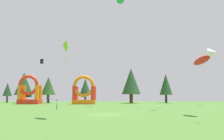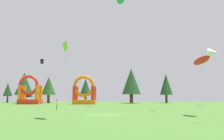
{
  "view_description": "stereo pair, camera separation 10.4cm",
  "coord_description": "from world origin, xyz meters",
  "px_view_note": "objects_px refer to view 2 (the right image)",
  "views": [
    {
      "loc": [
        2.18,
        -30.06,
        2.36
      ],
      "look_at": [
        0.0,
        13.46,
        6.7
      ],
      "focal_mm": 39.92,
      "sensor_mm": 36.0,
      "label": 1
    },
    {
      "loc": [
        2.28,
        -30.05,
        2.36
      ],
      "look_at": [
        0.0,
        13.46,
        6.7
      ],
      "focal_mm": 39.92,
      "sensor_mm": 36.0,
      "label": 2
    }
  ],
  "objects_px": {
    "kite_black_box": "(42,61)",
    "kite_green_delta": "(121,1)",
    "kite_white_delta": "(213,53)",
    "person_midfield": "(57,104)",
    "inflatable_blue_arch": "(84,94)",
    "inflatable_red_slide": "(30,93)",
    "kite_lime_diamond": "(66,47)",
    "kite_red_parafoil": "(201,60)"
  },
  "relations": [
    {
      "from": "inflatable_red_slide",
      "to": "kite_red_parafoil",
      "type": "bearing_deg",
      "value": -44.98
    },
    {
      "from": "kite_green_delta",
      "to": "kite_black_box",
      "type": "distance_m",
      "value": 22.58
    },
    {
      "from": "kite_red_parafoil",
      "to": "inflatable_blue_arch",
      "type": "height_order",
      "value": "inflatable_blue_arch"
    },
    {
      "from": "person_midfield",
      "to": "kite_green_delta",
      "type": "bearing_deg",
      "value": -55.6
    },
    {
      "from": "kite_red_parafoil",
      "to": "kite_lime_diamond",
      "type": "bearing_deg",
      "value": -166.56
    },
    {
      "from": "inflatable_blue_arch",
      "to": "inflatable_red_slide",
      "type": "distance_m",
      "value": 13.96
    },
    {
      "from": "kite_white_delta",
      "to": "kite_black_box",
      "type": "distance_m",
      "value": 40.38
    },
    {
      "from": "kite_black_box",
      "to": "inflatable_red_slide",
      "type": "distance_m",
      "value": 11.21
    },
    {
      "from": "kite_black_box",
      "to": "person_midfield",
      "type": "relative_size",
      "value": 6.53
    },
    {
      "from": "kite_green_delta",
      "to": "inflatable_blue_arch",
      "type": "distance_m",
      "value": 24.39
    },
    {
      "from": "kite_red_parafoil",
      "to": "kite_green_delta",
      "type": "bearing_deg",
      "value": 111.63
    },
    {
      "from": "kite_lime_diamond",
      "to": "person_midfield",
      "type": "height_order",
      "value": "kite_lime_diamond"
    },
    {
      "from": "person_midfield",
      "to": "inflatable_blue_arch",
      "type": "xyz_separation_m",
      "value": [
        0.53,
        23.4,
        1.69
      ]
    },
    {
      "from": "inflatable_blue_arch",
      "to": "inflatable_red_slide",
      "type": "xyz_separation_m",
      "value": [
        -13.95,
        -0.4,
        0.08
      ]
    },
    {
      "from": "kite_green_delta",
      "to": "kite_lime_diamond",
      "type": "relative_size",
      "value": 3.06
    },
    {
      "from": "person_midfield",
      "to": "inflatable_red_slide",
      "type": "height_order",
      "value": "inflatable_red_slide"
    },
    {
      "from": "inflatable_blue_arch",
      "to": "person_midfield",
      "type": "bearing_deg",
      "value": -91.31
    },
    {
      "from": "kite_black_box",
      "to": "person_midfield",
      "type": "bearing_deg",
      "value": -63.38
    },
    {
      "from": "kite_red_parafoil",
      "to": "kite_black_box",
      "type": "relative_size",
      "value": 0.67
    },
    {
      "from": "kite_red_parafoil",
      "to": "kite_white_delta",
      "type": "xyz_separation_m",
      "value": [
        12.15,
        30.73,
        6.06
      ]
    },
    {
      "from": "kite_white_delta",
      "to": "inflatable_red_slide",
      "type": "bearing_deg",
      "value": 176.92
    },
    {
      "from": "kite_green_delta",
      "to": "inflatable_red_slide",
      "type": "bearing_deg",
      "value": 159.87
    },
    {
      "from": "kite_red_parafoil",
      "to": "person_midfield",
      "type": "bearing_deg",
      "value": 152.78
    },
    {
      "from": "kite_lime_diamond",
      "to": "inflatable_red_slide",
      "type": "distance_m",
      "value": 41.26
    },
    {
      "from": "kite_white_delta",
      "to": "kite_black_box",
      "type": "height_order",
      "value": "kite_white_delta"
    },
    {
      "from": "person_midfield",
      "to": "inflatable_blue_arch",
      "type": "bearing_deg",
      "value": -22.05
    },
    {
      "from": "kite_black_box",
      "to": "inflatable_red_slide",
      "type": "xyz_separation_m",
      "value": [
        -5.28,
        6.75,
        -7.23
      ]
    },
    {
      "from": "kite_lime_diamond",
      "to": "person_midfield",
      "type": "xyz_separation_m",
      "value": [
        -4.71,
        13.78,
        -6.43
      ]
    },
    {
      "from": "kite_black_box",
      "to": "kite_white_delta",
      "type": "bearing_deg",
      "value": 6.14
    },
    {
      "from": "kite_green_delta",
      "to": "inflatable_blue_arch",
      "type": "xyz_separation_m",
      "value": [
        -9.5,
        9.0,
        -20.59
      ]
    },
    {
      "from": "kite_black_box",
      "to": "kite_green_delta",
      "type": "bearing_deg",
      "value": -5.78
    },
    {
      "from": "kite_lime_diamond",
      "to": "inflatable_red_slide",
      "type": "bearing_deg",
      "value": 116.23
    },
    {
      "from": "person_midfield",
      "to": "inflatable_blue_arch",
      "type": "height_order",
      "value": "inflatable_blue_arch"
    },
    {
      "from": "kite_black_box",
      "to": "inflatable_red_slide",
      "type": "bearing_deg",
      "value": 127.99
    },
    {
      "from": "person_midfield",
      "to": "inflatable_red_slide",
      "type": "distance_m",
      "value": 26.69
    },
    {
      "from": "kite_lime_diamond",
      "to": "inflatable_blue_arch",
      "type": "relative_size",
      "value": 1.09
    },
    {
      "from": "kite_red_parafoil",
      "to": "inflatable_blue_arch",
      "type": "bearing_deg",
      "value": 119.82
    },
    {
      "from": "kite_lime_diamond",
      "to": "inflatable_blue_arch",
      "type": "distance_m",
      "value": 37.71
    },
    {
      "from": "kite_lime_diamond",
      "to": "person_midfield",
      "type": "relative_size",
      "value": 4.9
    },
    {
      "from": "kite_white_delta",
      "to": "kite_lime_diamond",
      "type": "xyz_separation_m",
      "value": [
        -27.22,
        -34.33,
        -5.01
      ]
    },
    {
      "from": "kite_green_delta",
      "to": "person_midfield",
      "type": "distance_m",
      "value": 28.36
    },
    {
      "from": "kite_white_delta",
      "to": "inflatable_blue_arch",
      "type": "height_order",
      "value": "kite_white_delta"
    }
  ]
}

